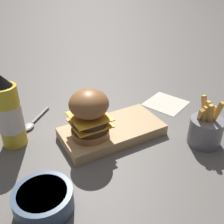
{
  "coord_description": "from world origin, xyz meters",
  "views": [
    {
      "loc": [
        0.3,
        0.6,
        0.46
      ],
      "look_at": [
        0.0,
        0.06,
        0.08
      ],
      "focal_mm": 42.0,
      "sensor_mm": 36.0,
      "label": 1
    }
  ],
  "objects_px": {
    "burger": "(89,113)",
    "fries_basket": "(205,130)",
    "side_bowl": "(43,200)",
    "spoon": "(31,124)",
    "ketchup_bottle": "(9,115)",
    "serving_board": "(112,131)"
  },
  "relations": [
    {
      "from": "serving_board",
      "to": "burger",
      "type": "height_order",
      "value": "burger"
    },
    {
      "from": "burger",
      "to": "side_bowl",
      "type": "distance_m",
      "value": 0.24
    },
    {
      "from": "fries_basket",
      "to": "spoon",
      "type": "bearing_deg",
      "value": -38.44
    },
    {
      "from": "burger",
      "to": "fries_basket",
      "type": "distance_m",
      "value": 0.32
    },
    {
      "from": "side_bowl",
      "to": "spoon",
      "type": "distance_m",
      "value": 0.33
    },
    {
      "from": "serving_board",
      "to": "fries_basket",
      "type": "xyz_separation_m",
      "value": [
        -0.21,
        0.15,
        0.03
      ]
    },
    {
      "from": "ketchup_bottle",
      "to": "spoon",
      "type": "relative_size",
      "value": 1.74
    },
    {
      "from": "burger",
      "to": "fries_basket",
      "type": "relative_size",
      "value": 0.97
    },
    {
      "from": "burger",
      "to": "fries_basket",
      "type": "xyz_separation_m",
      "value": [
        -0.28,
        0.15,
        -0.06
      ]
    },
    {
      "from": "ketchup_bottle",
      "to": "fries_basket",
      "type": "bearing_deg",
      "value": 151.34
    },
    {
      "from": "fries_basket",
      "to": "serving_board",
      "type": "bearing_deg",
      "value": -36.1
    },
    {
      "from": "fries_basket",
      "to": "side_bowl",
      "type": "bearing_deg",
      "value": 0.4
    },
    {
      "from": "serving_board",
      "to": "side_bowl",
      "type": "xyz_separation_m",
      "value": [
        0.25,
        0.16,
        0.01
      ]
    },
    {
      "from": "spoon",
      "to": "ketchup_bottle",
      "type": "bearing_deg",
      "value": 3.76
    },
    {
      "from": "serving_board",
      "to": "spoon",
      "type": "bearing_deg",
      "value": -40.81
    },
    {
      "from": "serving_board",
      "to": "burger",
      "type": "bearing_deg",
      "value": 3.01
    },
    {
      "from": "side_bowl",
      "to": "burger",
      "type": "bearing_deg",
      "value": -139.39
    },
    {
      "from": "spoon",
      "to": "side_bowl",
      "type": "bearing_deg",
      "value": 36.68
    },
    {
      "from": "ketchup_bottle",
      "to": "spoon",
      "type": "distance_m",
      "value": 0.13
    },
    {
      "from": "ketchup_bottle",
      "to": "fries_basket",
      "type": "height_order",
      "value": "ketchup_bottle"
    },
    {
      "from": "serving_board",
      "to": "burger",
      "type": "distance_m",
      "value": 0.11
    },
    {
      "from": "burger",
      "to": "side_bowl",
      "type": "bearing_deg",
      "value": 40.61
    }
  ]
}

